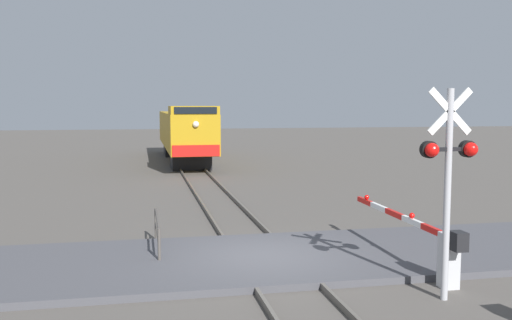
{
  "coord_description": "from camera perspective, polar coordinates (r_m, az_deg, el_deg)",
  "views": [
    {
      "loc": [
        -3.04,
        -13.63,
        3.94
      ],
      "look_at": [
        0.89,
        5.48,
        2.04
      ],
      "focal_mm": 39.74,
      "sensor_mm": 36.0,
      "label": 1
    }
  ],
  "objects": [
    {
      "name": "rail_track_right",
      "position": [
        14.66,
        3.73,
        -9.74
      ],
      "size": [
        0.08,
        80.0,
        0.15
      ],
      "primitive_type": "cube",
      "color": "#59544C",
      "rests_on": "ground_plane"
    },
    {
      "name": "guard_railing",
      "position": [
        15.46,
        -9.9,
        -6.91
      ],
      "size": [
        0.08,
        2.82,
        0.95
      ],
      "color": "#4C4742",
      "rests_on": "ground_plane"
    },
    {
      "name": "locomotive",
      "position": [
        39.86,
        -7.23,
        2.82
      ],
      "size": [
        2.78,
        17.29,
        3.87
      ],
      "color": "black",
      "rests_on": "ground_plane"
    },
    {
      "name": "crossing_gate",
      "position": [
        13.58,
        17.37,
        -7.97
      ],
      "size": [
        0.36,
        5.66,
        1.32
      ],
      "color": "silver",
      "rests_on": "ground_plane"
    },
    {
      "name": "road_surface",
      "position": [
        14.49,
        0.95,
        -9.88
      ],
      "size": [
        36.0,
        4.76,
        0.17
      ],
      "primitive_type": "cube",
      "color": "#47474C",
      "rests_on": "ground_plane"
    },
    {
      "name": "rail_track_left",
      "position": [
        14.36,
        -1.89,
        -10.06
      ],
      "size": [
        0.08,
        80.0,
        0.15
      ],
      "primitive_type": "cube",
      "color": "#59544C",
      "rests_on": "ground_plane"
    },
    {
      "name": "crossing_signal",
      "position": [
        11.86,
        18.83,
        -0.8
      ],
      "size": [
        1.18,
        0.33,
        4.29
      ],
      "color": "#ADADB2",
      "rests_on": "ground_plane"
    },
    {
      "name": "ground_plane",
      "position": [
        14.51,
        0.95,
        -10.19
      ],
      "size": [
        160.0,
        160.0,
        0.0
      ],
      "primitive_type": "plane",
      "color": "#514C47"
    }
  ]
}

